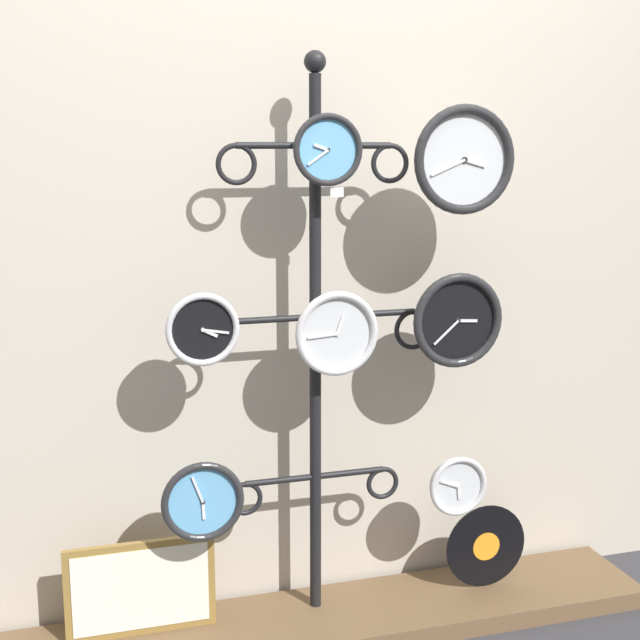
{
  "coord_description": "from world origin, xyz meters",
  "views": [
    {
      "loc": [
        -0.76,
        -2.15,
        1.53
      ],
      "look_at": [
        0.0,
        0.36,
        1.02
      ],
      "focal_mm": 50.0,
      "sensor_mm": 36.0,
      "label": 1
    }
  ],
  "objects_px": {
    "vinyl_record": "(486,546)",
    "clock_middle_right": "(457,320)",
    "clock_bottom_left": "(203,501)",
    "clock_bottom_right": "(458,486)",
    "display_stand": "(315,425)",
    "clock_middle_left": "(202,329)",
    "clock_top_center": "(327,150)",
    "clock_top_right": "(464,160)",
    "clock_middle_center": "(336,333)",
    "picture_frame": "(141,588)"
  },
  "relations": [
    {
      "from": "clock_middle_right",
      "to": "clock_top_center",
      "type": "bearing_deg",
      "value": 177.91
    },
    {
      "from": "clock_top_center",
      "to": "clock_bottom_right",
      "type": "bearing_deg",
      "value": -3.83
    },
    {
      "from": "clock_middle_left",
      "to": "vinyl_record",
      "type": "relative_size",
      "value": 0.73
    },
    {
      "from": "clock_top_center",
      "to": "clock_bottom_right",
      "type": "height_order",
      "value": "clock_top_center"
    },
    {
      "from": "clock_top_right",
      "to": "vinyl_record",
      "type": "bearing_deg",
      "value": 25.0
    },
    {
      "from": "clock_middle_left",
      "to": "clock_bottom_left",
      "type": "relative_size",
      "value": 0.86
    },
    {
      "from": "vinyl_record",
      "to": "clock_middle_left",
      "type": "bearing_deg",
      "value": -175.99
    },
    {
      "from": "clock_middle_center",
      "to": "clock_middle_right",
      "type": "xyz_separation_m",
      "value": [
        0.39,
        -0.01,
        0.02
      ]
    },
    {
      "from": "clock_middle_center",
      "to": "clock_middle_right",
      "type": "bearing_deg",
      "value": -0.95
    },
    {
      "from": "clock_middle_left",
      "to": "clock_middle_center",
      "type": "bearing_deg",
      "value": 3.46
    },
    {
      "from": "display_stand",
      "to": "clock_bottom_right",
      "type": "height_order",
      "value": "display_stand"
    },
    {
      "from": "clock_top_right",
      "to": "clock_bottom_right",
      "type": "xyz_separation_m",
      "value": [
        0.02,
        0.01,
        -1.03
      ]
    },
    {
      "from": "clock_middle_right",
      "to": "clock_top_right",
      "type": "bearing_deg",
      "value": -103.98
    },
    {
      "from": "clock_top_center",
      "to": "vinyl_record",
      "type": "height_order",
      "value": "clock_top_center"
    },
    {
      "from": "picture_frame",
      "to": "display_stand",
      "type": "bearing_deg",
      "value": 1.41
    },
    {
      "from": "clock_middle_left",
      "to": "clock_bottom_right",
      "type": "bearing_deg",
      "value": 0.32
    },
    {
      "from": "clock_bottom_left",
      "to": "clock_bottom_right",
      "type": "height_order",
      "value": "clock_bottom_left"
    },
    {
      "from": "clock_top_center",
      "to": "vinyl_record",
      "type": "xyz_separation_m",
      "value": [
        0.57,
        0.03,
        -1.31
      ]
    },
    {
      "from": "clock_middle_center",
      "to": "clock_bottom_left",
      "type": "bearing_deg",
      "value": -176.13
    },
    {
      "from": "clock_bottom_left",
      "to": "clock_bottom_right",
      "type": "bearing_deg",
      "value": 0.58
    },
    {
      "from": "clock_top_center",
      "to": "clock_bottom_left",
      "type": "bearing_deg",
      "value": -174.59
    },
    {
      "from": "clock_top_right",
      "to": "clock_middle_right",
      "type": "bearing_deg",
      "value": 76.02
    },
    {
      "from": "clock_middle_center",
      "to": "picture_frame",
      "type": "distance_m",
      "value": 0.98
    },
    {
      "from": "clock_top_center",
      "to": "clock_top_right",
      "type": "xyz_separation_m",
      "value": [
        0.41,
        -0.04,
        -0.03
      ]
    },
    {
      "from": "clock_top_center",
      "to": "vinyl_record",
      "type": "distance_m",
      "value": 1.43
    },
    {
      "from": "vinyl_record",
      "to": "clock_middle_right",
      "type": "bearing_deg",
      "value": -162.5
    },
    {
      "from": "clock_top_right",
      "to": "clock_middle_center",
      "type": "xyz_separation_m",
      "value": [
        -0.38,
        0.03,
        -0.51
      ]
    },
    {
      "from": "clock_bottom_left",
      "to": "clock_middle_right",
      "type": "bearing_deg",
      "value": 1.54
    },
    {
      "from": "clock_bottom_left",
      "to": "vinyl_record",
      "type": "bearing_deg",
      "value": 4.18
    },
    {
      "from": "clock_middle_center",
      "to": "picture_frame",
      "type": "relative_size",
      "value": 0.57
    },
    {
      "from": "clock_bottom_left",
      "to": "clock_bottom_right",
      "type": "xyz_separation_m",
      "value": [
        0.82,
        0.01,
        -0.05
      ]
    },
    {
      "from": "picture_frame",
      "to": "clock_bottom_right",
      "type": "bearing_deg",
      "value": -5.24
    },
    {
      "from": "display_stand",
      "to": "clock_middle_left",
      "type": "height_order",
      "value": "display_stand"
    },
    {
      "from": "clock_bottom_left",
      "to": "picture_frame",
      "type": "height_order",
      "value": "clock_bottom_left"
    },
    {
      "from": "clock_bottom_left",
      "to": "vinyl_record",
      "type": "height_order",
      "value": "clock_bottom_left"
    },
    {
      "from": "clock_top_right",
      "to": "clock_bottom_left",
      "type": "bearing_deg",
      "value": 179.68
    },
    {
      "from": "clock_middle_left",
      "to": "vinyl_record",
      "type": "height_order",
      "value": "clock_middle_left"
    },
    {
      "from": "display_stand",
      "to": "vinyl_record",
      "type": "height_order",
      "value": "display_stand"
    },
    {
      "from": "clock_top_center",
      "to": "clock_middle_left",
      "type": "bearing_deg",
      "value": -174.98
    },
    {
      "from": "clock_top_center",
      "to": "clock_bottom_left",
      "type": "xyz_separation_m",
      "value": [
        -0.39,
        -0.04,
        -1.01
      ]
    },
    {
      "from": "display_stand",
      "to": "vinyl_record",
      "type": "relative_size",
      "value": 6.25
    },
    {
      "from": "clock_middle_left",
      "to": "clock_top_right",
      "type": "bearing_deg",
      "value": -0.6
    },
    {
      "from": "clock_middle_right",
      "to": "clock_bottom_left",
      "type": "distance_m",
      "value": 0.95
    },
    {
      "from": "clock_middle_left",
      "to": "vinyl_record",
      "type": "bearing_deg",
      "value": 4.01
    },
    {
      "from": "display_stand",
      "to": "clock_middle_center",
      "type": "xyz_separation_m",
      "value": [
        0.04,
        -0.09,
        0.31
      ]
    },
    {
      "from": "clock_bottom_right",
      "to": "vinyl_record",
      "type": "relative_size",
      "value": 0.68
    },
    {
      "from": "display_stand",
      "to": "clock_middle_center",
      "type": "distance_m",
      "value": 0.32
    },
    {
      "from": "clock_middle_right",
      "to": "vinyl_record",
      "type": "xyz_separation_m",
      "value": [
        0.15,
        0.05,
        -0.79
      ]
    },
    {
      "from": "clock_top_right",
      "to": "clock_middle_center",
      "type": "bearing_deg",
      "value": 175.12
    },
    {
      "from": "clock_top_center",
      "to": "clock_top_right",
      "type": "relative_size",
      "value": 0.64
    }
  ]
}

